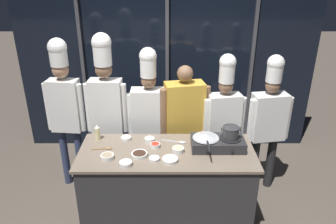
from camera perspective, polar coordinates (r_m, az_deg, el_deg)
ground_plane at (r=4.12m, az=-0.01°, el=-17.99°), size 24.00×24.00×0.00m
window_wall_back at (r=5.07m, az=0.07°, el=7.99°), size 4.52×0.09×2.70m
demo_counter at (r=3.82m, az=-0.02°, el=-12.79°), size 1.90×0.79×0.93m
portable_stove at (r=3.63m, az=8.85°, el=-5.36°), size 0.58×0.32×0.13m
frying_pan at (r=3.57m, az=6.83°, el=-4.22°), size 0.29×0.50×0.05m
stock_pot at (r=3.59m, az=11.09°, el=-3.49°), size 0.21×0.18×0.13m
squeeze_bottle_oil at (r=3.83m, az=-11.99°, el=-3.46°), size 0.06×0.06×0.19m
prep_bowl_chicken at (r=3.80m, az=-7.11°, el=-4.50°), size 0.12×0.12×0.04m
prep_bowl_noodles at (r=3.71m, az=-3.02°, el=-4.85°), size 0.11×0.11×0.06m
prep_bowl_soy_glaze at (r=3.48m, az=-4.81°, el=-7.32°), size 0.17×0.17×0.04m
prep_bowl_onion at (r=3.40m, az=-2.23°, el=-8.12°), size 0.11×0.11×0.03m
prep_bowl_garlic at (r=3.38m, az=0.53°, el=-8.24°), size 0.17×0.17×0.03m
prep_bowl_ginger at (r=3.53m, az=1.97°, el=-6.54°), size 0.13×0.13×0.05m
prep_bowl_rice at (r=3.34m, az=-7.19°, el=-8.84°), size 0.13×0.13×0.05m
prep_bowl_mushrooms at (r=3.47m, az=-10.34°, el=-7.59°), size 0.14×0.14×0.05m
prep_bowl_chili_flakes at (r=3.62m, az=-2.04°, el=-5.76°), size 0.11×0.11×0.05m
serving_spoon_slotted at (r=3.66m, az=-10.60°, el=-6.23°), size 0.23×0.05×0.02m
serving_spoon_solid at (r=3.72m, az=2.10°, el=-5.23°), size 0.28×0.10×0.02m
chef_head at (r=4.26m, az=-17.34°, el=1.81°), size 0.49×0.23×2.01m
chef_sous at (r=4.08m, az=-10.50°, el=1.88°), size 0.52×0.23×2.08m
chef_line at (r=4.11m, az=-3.07°, el=-0.09°), size 0.58×0.23×1.90m
person_guest at (r=4.13m, az=3.04°, el=-0.95°), size 0.62×0.34×1.69m
chef_pastry at (r=4.15m, az=9.89°, el=-0.61°), size 0.53×0.27×1.84m
chef_apprentice at (r=4.25m, az=17.30°, el=-0.83°), size 0.55×0.29×1.83m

